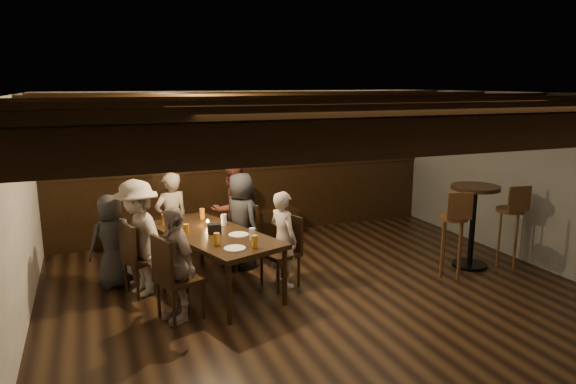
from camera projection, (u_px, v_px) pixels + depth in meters
name	position (u px, v px, depth m)	size (l,w,h in m)	color
room	(258.00, 186.00, 7.37)	(7.00, 7.00, 7.00)	black
dining_table	(212.00, 237.00, 6.27)	(1.47, 2.14, 0.73)	black
chair_left_near	(143.00, 272.00, 6.23)	(0.52, 0.52, 0.91)	black
chair_left_far	(179.00, 293.00, 5.56)	(0.55, 0.55, 0.95)	black
chair_right_near	(240.00, 248.00, 7.14)	(0.51, 0.51, 0.89)	black
chair_right_far	(281.00, 265.00, 6.47)	(0.52, 0.52, 0.90)	black
person_bench_left	(112.00, 241.00, 6.39)	(0.58, 0.38, 1.19)	#29282B
person_bench_centre	(172.00, 220.00, 7.05)	(0.49, 0.32, 1.34)	gray
person_bench_right	(232.00, 209.00, 7.50)	(0.69, 0.54, 1.42)	#57271E
person_left_near	(139.00, 238.00, 6.12)	(0.92, 0.53, 1.42)	gray
person_left_far	(175.00, 264.00, 5.46)	(0.74, 0.31, 1.26)	gray
person_right_near	(242.00, 220.00, 7.08)	(0.65, 0.42, 1.33)	black
person_right_far	(283.00, 239.00, 6.42)	(0.45, 0.29, 1.22)	#A19389
pint_a	(164.00, 219.00, 6.58)	(0.07, 0.07, 0.14)	#BF7219
pint_b	(202.00, 214.00, 6.88)	(0.07, 0.07, 0.14)	#BF7219
pint_c	(186.00, 230.00, 6.12)	(0.07, 0.07, 0.14)	#BF7219
pint_d	(224.00, 220.00, 6.58)	(0.07, 0.07, 0.14)	silver
pint_e	(217.00, 239.00, 5.76)	(0.07, 0.07, 0.14)	#BF7219
pint_f	(252.00, 234.00, 5.95)	(0.07, 0.07, 0.14)	silver
pint_g	(255.00, 241.00, 5.67)	(0.07, 0.07, 0.14)	#BF7219
plate_near	(235.00, 248.00, 5.63)	(0.24, 0.24, 0.01)	white
plate_far	(239.00, 235.00, 6.14)	(0.24, 0.24, 0.01)	white
condiment_caddy	(214.00, 229.00, 6.20)	(0.15, 0.10, 0.12)	black
candle	(208.00, 224.00, 6.55)	(0.05, 0.05, 0.05)	beige
high_top_table	(473.00, 214.00, 7.05)	(0.65, 0.65, 1.16)	black
bar_stool_left	(452.00, 245.00, 6.75)	(0.40, 0.41, 1.17)	#3C2513
bar_stool_right	(508.00, 236.00, 7.15)	(0.37, 0.40, 1.17)	#3C2513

